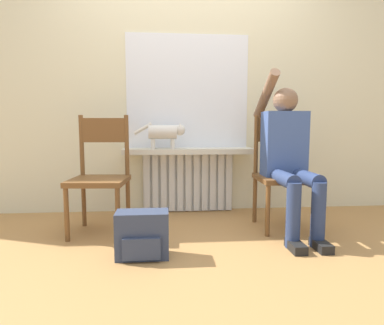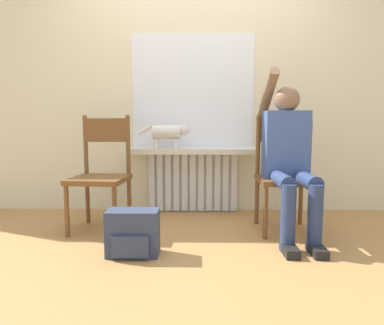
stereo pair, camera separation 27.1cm
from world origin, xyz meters
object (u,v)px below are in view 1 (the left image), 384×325
chair_right (282,172)px  person (288,152)px  chair_left (100,174)px  backpack (142,235)px  cat (165,132)px

chair_right → person: size_ratio=0.72×
chair_left → backpack: bearing=-51.9°
cat → chair_left: bearing=-139.9°
person → backpack: person is taller
backpack → cat: bearing=81.2°
person → backpack: (-1.12, -0.43, -0.50)m
chair_left → cat: 0.75m
chair_left → cat: bearing=44.9°
chair_left → chair_right: 1.49m
chair_left → backpack: chair_left is taller
person → cat: bearing=149.8°
person → cat: size_ratio=2.69×
chair_right → backpack: bearing=-152.7°
person → cat: person is taller
cat → backpack: 1.20m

